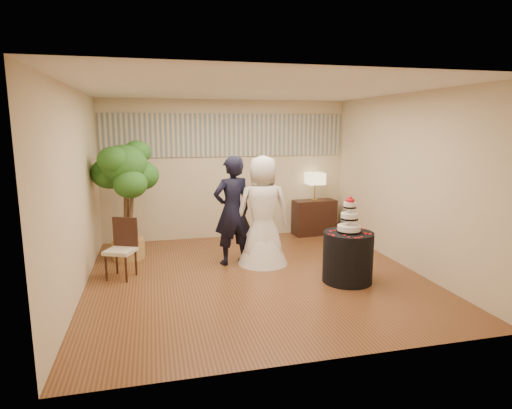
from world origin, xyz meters
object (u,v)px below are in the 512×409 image
object	(u,v)px
table_lamp	(315,187)
ficus_tree	(126,200)
console	(314,217)
bride	(263,210)
cake_table	(348,257)
side_chair	(120,249)
groom	(232,211)
wedding_cake	(350,214)

from	to	relation	value
table_lamp	ficus_tree	xyz separation A→B (m)	(-3.77, -0.83, 0.01)
console	table_lamp	size ratio (longest dim) A/B	1.53
bride	cake_table	size ratio (longest dim) A/B	2.42
cake_table	ficus_tree	size ratio (longest dim) A/B	0.36
bride	console	xyz separation A→B (m)	(1.56, 1.65, -0.54)
cake_table	table_lamp	xyz separation A→B (m)	(0.55, 2.77, 0.66)
side_chair	console	bearing A→B (deg)	49.74
groom	side_chair	world-z (taller)	groom
groom	cake_table	distance (m)	2.02
bride	side_chair	bearing A→B (deg)	6.45
table_lamp	side_chair	distance (m)	4.28
wedding_cake	table_lamp	xyz separation A→B (m)	(0.55, 2.77, 0.01)
cake_table	ficus_tree	xyz separation A→B (m)	(-3.22, 1.95, 0.67)
table_lamp	console	bearing A→B (deg)	0.00
cake_table	wedding_cake	world-z (taller)	wedding_cake
console	table_lamp	xyz separation A→B (m)	(0.00, 0.00, 0.66)
groom	console	xyz separation A→B (m)	(2.05, 1.53, -0.53)
bride	groom	bearing A→B (deg)	-11.68
groom	ficus_tree	world-z (taller)	ficus_tree
bride	ficus_tree	bearing A→B (deg)	-18.52
console	bride	bearing A→B (deg)	-137.89
table_lamp	cake_table	bearing A→B (deg)	-101.23
bride	wedding_cake	xyz separation A→B (m)	(1.01, -1.13, 0.11)
bride	side_chair	xyz separation A→B (m)	(-2.27, -0.18, -0.46)
bride	side_chair	distance (m)	2.32
wedding_cake	groom	bearing A→B (deg)	140.27
wedding_cake	ficus_tree	distance (m)	3.76
table_lamp	groom	bearing A→B (deg)	-143.24
side_chair	bride	bearing A→B (deg)	28.72
ficus_tree	console	bearing A→B (deg)	12.35
ficus_tree	side_chair	bearing A→B (deg)	-93.24
wedding_cake	side_chair	world-z (taller)	wedding_cake
console	table_lamp	bearing A→B (deg)	0.00
wedding_cake	console	world-z (taller)	wedding_cake
groom	table_lamp	bearing A→B (deg)	-158.56
groom	table_lamp	distance (m)	2.56
bride	wedding_cake	world-z (taller)	bride
table_lamp	ficus_tree	size ratio (longest dim) A/B	0.28
groom	ficus_tree	xyz separation A→B (m)	(-1.72, 0.70, 0.14)
wedding_cake	ficus_tree	size ratio (longest dim) A/B	0.26
groom	console	distance (m)	2.61
side_chair	ficus_tree	bearing A→B (deg)	110.96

